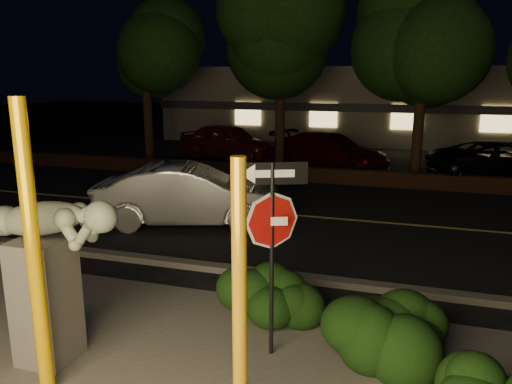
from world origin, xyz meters
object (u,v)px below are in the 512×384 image
(sculpture, at_px, (44,262))
(parked_car_red, at_px, (229,141))
(yellow_pole_right, at_px, (240,307))
(signpost, at_px, (272,221))
(silver_sedan, at_px, (190,195))
(parked_car_dark, at_px, (508,162))
(yellow_pole_left, at_px, (34,254))
(parked_car_darkred, at_px, (330,151))

(sculpture, relative_size, parked_car_red, 0.48)
(yellow_pole_right, height_order, signpost, yellow_pole_right)
(silver_sedan, height_order, parked_car_dark, silver_sedan)
(yellow_pole_left, height_order, sculpture, yellow_pole_left)
(yellow_pole_right, height_order, parked_car_dark, yellow_pole_right)
(parked_car_red, bearing_deg, sculpture, -152.87)
(yellow_pole_right, distance_m, parked_car_dark, 14.96)
(yellow_pole_right, distance_m, sculpture, 2.82)
(signpost, relative_size, parked_car_dark, 0.50)
(parked_car_red, bearing_deg, yellow_pole_right, -144.37)
(sculpture, xyz_separation_m, silver_sedan, (-0.83, 6.00, -0.60))
(yellow_pole_left, distance_m, parked_car_red, 16.51)
(parked_car_darkred, bearing_deg, parked_car_red, 100.55)
(silver_sedan, distance_m, parked_car_darkred, 8.75)
(yellow_pole_right, bearing_deg, signpost, 94.56)
(yellow_pole_right, distance_m, silver_sedan, 7.57)
(yellow_pole_right, bearing_deg, parked_car_dark, 72.04)
(yellow_pole_right, xyz_separation_m, silver_sedan, (-3.58, 6.64, -0.70))
(sculpture, distance_m, parked_car_red, 15.88)
(silver_sedan, bearing_deg, parked_car_darkred, -31.14)
(yellow_pole_left, xyz_separation_m, yellow_pole_right, (2.38, -0.08, -0.24))
(sculpture, xyz_separation_m, parked_car_red, (-3.35, 15.51, -0.57))
(silver_sedan, bearing_deg, yellow_pole_right, -169.34)
(yellow_pole_right, bearing_deg, parked_car_red, 110.69)
(yellow_pole_right, height_order, parked_car_darkred, yellow_pole_right)
(sculpture, bearing_deg, signpost, 19.32)
(yellow_pole_left, height_order, yellow_pole_right, yellow_pole_left)
(yellow_pole_left, relative_size, sculpture, 1.55)
(parked_car_darkred, distance_m, parked_car_dark, 6.22)
(signpost, xyz_separation_m, parked_car_dark, (4.73, 12.62, -1.11))
(signpost, xyz_separation_m, sculpture, (-2.62, -0.96, -0.47))
(yellow_pole_left, height_order, signpost, yellow_pole_left)
(parked_car_darkred, xyz_separation_m, parked_car_dark, (6.15, -0.93, 0.01))
(yellow_pole_right, distance_m, parked_car_darkred, 15.24)
(signpost, bearing_deg, parked_car_darkred, 73.55)
(parked_car_red, relative_size, parked_car_dark, 0.88)
(yellow_pole_right, relative_size, parked_car_red, 0.64)
(yellow_pole_left, bearing_deg, signpost, 33.80)
(yellow_pole_right, relative_size, silver_sedan, 0.64)
(silver_sedan, distance_m, parked_car_dark, 11.15)
(yellow_pole_right, bearing_deg, parked_car_darkred, 95.80)
(sculpture, relative_size, parked_car_dark, 0.43)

